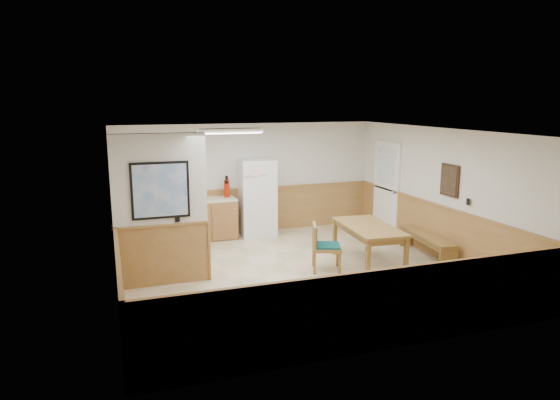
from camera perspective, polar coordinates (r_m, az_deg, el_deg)
name	(u,v)px	position (r m, az deg, el deg)	size (l,w,h in m)	color
ground	(294,272)	(8.98, 1.62, -8.26)	(6.00, 6.00, 0.00)	beige
ceiling	(295,131)	(8.47, 1.72, 7.88)	(6.00, 6.00, 0.02)	white
back_wall	(248,178)	(11.45, -3.68, 2.47)	(6.00, 0.02, 2.50)	silver
right_wall	(440,193)	(10.08, 17.82, 0.74)	(0.02, 6.00, 2.50)	silver
left_wall	(112,217)	(8.09, -18.61, -1.82)	(0.02, 6.00, 2.50)	silver
wainscot_back	(249,211)	(11.57, -3.61, -1.21)	(6.00, 0.04, 1.00)	#AC7F44
wainscot_right	(437,231)	(10.23, 17.47, -3.40)	(0.04, 6.00, 1.00)	#AC7F44
wainscot_left	(117,263)	(8.29, -18.15, -6.87)	(0.04, 6.00, 1.00)	#AC7F44
partition_wall	(161,212)	(8.32, -13.47, -1.31)	(1.50, 0.20, 2.50)	silver
kitchen_counter	(199,219)	(11.03, -9.24, -2.17)	(2.20, 0.61, 1.00)	olive
exterior_door	(386,187)	(11.65, 12.03, 1.41)	(0.07, 1.02, 2.15)	white
kitchen_window	(153,170)	(11.01, -14.27, 3.37)	(0.80, 0.04, 1.00)	white
wall_painting	(450,180)	(9.78, 18.81, 2.15)	(0.04, 0.50, 0.60)	#311F13
fluorescent_fixture	(230,131)	(9.48, -5.69, 7.88)	(1.20, 0.30, 0.09)	white
refrigerator	(257,198)	(11.19, -2.62, 0.28)	(0.81, 0.75, 1.73)	white
dining_table	(369,231)	(9.32, 10.09, -3.47)	(0.95, 1.72, 0.75)	olive
dining_bench	(427,240)	(10.14, 16.48, -4.36)	(0.57, 1.70, 0.45)	olive
dining_chair	(321,244)	(8.97, 4.74, -5.00)	(0.82, 0.68, 0.85)	olive
fire_extinguisher	(227,188)	(11.06, -6.10, 1.39)	(0.16, 0.16, 0.48)	#AD1D09
soap_bottle	(147,198)	(10.77, -14.97, 0.21)	(0.07, 0.07, 0.21)	#198926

